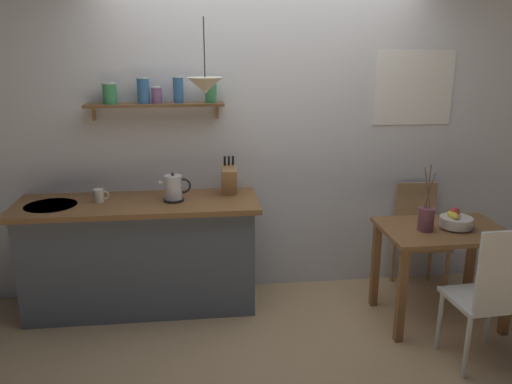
{
  "coord_description": "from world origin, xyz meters",
  "views": [
    {
      "loc": [
        -0.54,
        -3.49,
        2.03
      ],
      "look_at": [
        -0.1,
        0.25,
        0.95
      ],
      "focal_mm": 35.99,
      "sensor_mm": 36.0,
      "label": 1
    }
  ],
  "objects_px": {
    "electric_kettle": "(174,188)",
    "coffee_mug_by_sink": "(99,196)",
    "twig_vase": "(426,219)",
    "fruit_bowl": "(456,221)",
    "dining_chair_far": "(418,232)",
    "pendant_lamp": "(205,85)",
    "dining_chair_near": "(492,292)",
    "knife_block": "(229,179)",
    "dining_table": "(442,246)"
  },
  "relations": [
    {
      "from": "dining_chair_near",
      "to": "fruit_bowl",
      "type": "distance_m",
      "value": 0.67
    },
    {
      "from": "dining_chair_near",
      "to": "coffee_mug_by_sink",
      "type": "relative_size",
      "value": 8.33
    },
    {
      "from": "twig_vase",
      "to": "coffee_mug_by_sink",
      "type": "xyz_separation_m",
      "value": [
        -2.37,
        0.49,
        0.11
      ]
    },
    {
      "from": "dining_chair_near",
      "to": "electric_kettle",
      "type": "bearing_deg",
      "value": 152.36
    },
    {
      "from": "dining_table",
      "to": "fruit_bowl",
      "type": "distance_m",
      "value": 0.21
    },
    {
      "from": "dining_chair_far",
      "to": "pendant_lamp",
      "type": "bearing_deg",
      "value": -173.09
    },
    {
      "from": "dining_chair_near",
      "to": "pendant_lamp",
      "type": "relative_size",
      "value": 1.92
    },
    {
      "from": "twig_vase",
      "to": "coffee_mug_by_sink",
      "type": "relative_size",
      "value": 4.12
    },
    {
      "from": "fruit_bowl",
      "to": "knife_block",
      "type": "distance_m",
      "value": 1.73
    },
    {
      "from": "dining_chair_far",
      "to": "electric_kettle",
      "type": "relative_size",
      "value": 3.79
    },
    {
      "from": "fruit_bowl",
      "to": "coffee_mug_by_sink",
      "type": "bearing_deg",
      "value": 169.84
    },
    {
      "from": "fruit_bowl",
      "to": "twig_vase",
      "type": "bearing_deg",
      "value": -175.09
    },
    {
      "from": "dining_chair_near",
      "to": "fruit_bowl",
      "type": "relative_size",
      "value": 4.2
    },
    {
      "from": "dining_table",
      "to": "twig_vase",
      "type": "relative_size",
      "value": 1.84
    },
    {
      "from": "dining_chair_near",
      "to": "pendant_lamp",
      "type": "height_order",
      "value": "pendant_lamp"
    },
    {
      "from": "dining_chair_near",
      "to": "coffee_mug_by_sink",
      "type": "bearing_deg",
      "value": 156.92
    },
    {
      "from": "knife_block",
      "to": "coffee_mug_by_sink",
      "type": "height_order",
      "value": "knife_block"
    },
    {
      "from": "dining_chair_far",
      "to": "pendant_lamp",
      "type": "xyz_separation_m",
      "value": [
        -1.77,
        -0.21,
        1.26
      ]
    },
    {
      "from": "coffee_mug_by_sink",
      "to": "twig_vase",
      "type": "bearing_deg",
      "value": -11.63
    },
    {
      "from": "dining_chair_near",
      "to": "knife_block",
      "type": "distance_m",
      "value": 2.02
    },
    {
      "from": "dining_table",
      "to": "electric_kettle",
      "type": "xyz_separation_m",
      "value": [
        -1.96,
        0.42,
        0.39
      ]
    },
    {
      "from": "knife_block",
      "to": "fruit_bowl",
      "type": "bearing_deg",
      "value": -18.88
    },
    {
      "from": "dining_chair_far",
      "to": "fruit_bowl",
      "type": "bearing_deg",
      "value": -88.42
    },
    {
      "from": "electric_kettle",
      "to": "dining_table",
      "type": "bearing_deg",
      "value": -12.02
    },
    {
      "from": "dining_chair_near",
      "to": "electric_kettle",
      "type": "xyz_separation_m",
      "value": [
        -2.0,
        1.05,
        0.45
      ]
    },
    {
      "from": "electric_kettle",
      "to": "dining_chair_near",
      "type": "bearing_deg",
      "value": -27.64
    },
    {
      "from": "dining_chair_near",
      "to": "dining_chair_far",
      "type": "height_order",
      "value": "dining_chair_near"
    },
    {
      "from": "electric_kettle",
      "to": "knife_block",
      "type": "relative_size",
      "value": 0.75
    },
    {
      "from": "coffee_mug_by_sink",
      "to": "dining_chair_far",
      "type": "bearing_deg",
      "value": 2.06
    },
    {
      "from": "pendant_lamp",
      "to": "fruit_bowl",
      "type": "bearing_deg",
      "value": -10.9
    },
    {
      "from": "dining_table",
      "to": "electric_kettle",
      "type": "bearing_deg",
      "value": 167.98
    },
    {
      "from": "coffee_mug_by_sink",
      "to": "pendant_lamp",
      "type": "height_order",
      "value": "pendant_lamp"
    },
    {
      "from": "pendant_lamp",
      "to": "dining_chair_near",
      "type": "bearing_deg",
      "value": -29.06
    },
    {
      "from": "twig_vase",
      "to": "coffee_mug_by_sink",
      "type": "distance_m",
      "value": 2.42
    },
    {
      "from": "twig_vase",
      "to": "electric_kettle",
      "type": "relative_size",
      "value": 2.04
    },
    {
      "from": "dining_chair_near",
      "to": "twig_vase",
      "type": "height_order",
      "value": "twig_vase"
    },
    {
      "from": "knife_block",
      "to": "pendant_lamp",
      "type": "relative_size",
      "value": 0.61
    },
    {
      "from": "dining_table",
      "to": "dining_chair_near",
      "type": "relative_size",
      "value": 0.91
    },
    {
      "from": "knife_block",
      "to": "dining_chair_far",
      "type": "bearing_deg",
      "value": 0.21
    },
    {
      "from": "pendant_lamp",
      "to": "knife_block",
      "type": "bearing_deg",
      "value": 50.83
    },
    {
      "from": "coffee_mug_by_sink",
      "to": "electric_kettle",
      "type": "bearing_deg",
      "value": -4.45
    },
    {
      "from": "dining_chair_far",
      "to": "knife_block",
      "type": "bearing_deg",
      "value": -179.79
    },
    {
      "from": "knife_block",
      "to": "coffee_mug_by_sink",
      "type": "relative_size",
      "value": 2.67
    },
    {
      "from": "dining_chair_far",
      "to": "twig_vase",
      "type": "height_order",
      "value": "twig_vase"
    },
    {
      "from": "dining_chair_far",
      "to": "electric_kettle",
      "type": "xyz_separation_m",
      "value": [
        -2.03,
        -0.14,
        0.49
      ]
    },
    {
      "from": "dining_chair_near",
      "to": "pendant_lamp",
      "type": "distance_m",
      "value": 2.34
    },
    {
      "from": "dining_chair_far",
      "to": "coffee_mug_by_sink",
      "type": "height_order",
      "value": "coffee_mug_by_sink"
    },
    {
      "from": "electric_kettle",
      "to": "coffee_mug_by_sink",
      "type": "bearing_deg",
      "value": 175.55
    },
    {
      "from": "coffee_mug_by_sink",
      "to": "dining_chair_near",
      "type": "bearing_deg",
      "value": -23.08
    },
    {
      "from": "dining_table",
      "to": "knife_block",
      "type": "distance_m",
      "value": 1.68
    }
  ]
}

